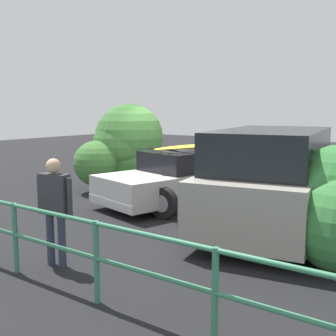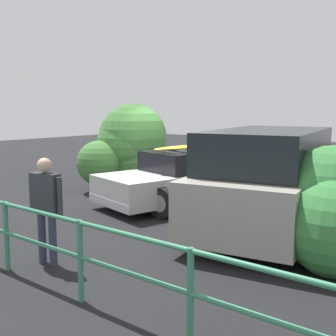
# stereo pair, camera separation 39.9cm
# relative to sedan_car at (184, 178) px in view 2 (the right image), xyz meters

# --- Properties ---
(ground_plane) EXTENTS (44.00, 44.00, 0.02)m
(ground_plane) POSITION_rel_sedan_car_xyz_m (0.62, -0.06, -0.64)
(ground_plane) COLOR black
(ground_plane) RESTS_ON ground
(parking_stripe) EXTENTS (0.12, 3.62, 0.00)m
(parking_stripe) POSITION_rel_sedan_car_xyz_m (-1.37, 0.04, -0.63)
(parking_stripe) COLOR silver
(parking_stripe) RESTS_ON ground
(sedan_car) EXTENTS (3.02, 4.59, 1.59)m
(sedan_car) POSITION_rel_sedan_car_xyz_m (0.00, 0.00, 0.00)
(sedan_car) COLOR silver
(sedan_car) RESTS_ON ground
(suv_car) EXTENTS (3.11, 4.67, 1.96)m
(suv_car) POSITION_rel_sedan_car_xyz_m (-2.74, 1.07, 0.37)
(suv_car) COLOR #9E998E
(suv_car) RESTS_ON ground
(person_bystander) EXTENTS (0.63, 0.26, 1.63)m
(person_bystander) POSITION_rel_sedan_car_xyz_m (-0.89, 4.70, 0.35)
(person_bystander) COLOR #33384C
(person_bystander) RESTS_ON ground
(railing_fence) EXTENTS (8.23, 0.13, 1.03)m
(railing_fence) POSITION_rel_sedan_car_xyz_m (-1.45, 5.21, 0.05)
(railing_fence) COLOR #387F5B
(railing_fence) RESTS_ON ground
(bush_near_left) EXTENTS (2.19, 2.79, 2.60)m
(bush_near_left) POSITION_rel_sedan_car_xyz_m (2.46, -0.59, 0.63)
(bush_near_left) COLOR brown
(bush_near_left) RESTS_ON ground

